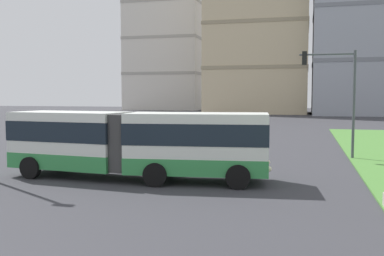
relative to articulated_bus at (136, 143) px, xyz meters
The scene contains 4 objects.
articulated_bus is the anchor object (origin of this frame).
traffic_light_far_right 13.08m from the articulated_bus, 44.93° to the left, with size 3.23×0.28×6.37m.
apartment_tower_west 100.59m from the articulated_bus, 106.79° to the left, with size 19.32×16.70×44.52m.
apartment_tower_westcentre 80.38m from the articulated_bus, 92.06° to the left, with size 20.88×18.27×44.64m.
Camera 1 is at (5.78, -5.46, 3.77)m, focal length 41.45 mm.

